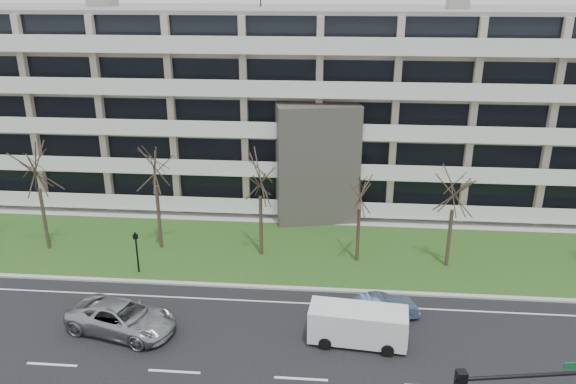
# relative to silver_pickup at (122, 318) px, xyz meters

# --- Properties ---
(ground) EXTENTS (160.00, 160.00, 0.00)m
(ground) POSITION_rel_silver_pickup_xyz_m (9.56, -2.99, -0.80)
(ground) COLOR black
(ground) RESTS_ON ground
(grass_verge) EXTENTS (90.00, 10.00, 0.06)m
(grass_verge) POSITION_rel_silver_pickup_xyz_m (9.56, 10.01, -0.77)
(grass_verge) COLOR #274818
(grass_verge) RESTS_ON ground
(curb) EXTENTS (90.00, 0.35, 0.12)m
(curb) POSITION_rel_silver_pickup_xyz_m (9.56, 5.01, -0.74)
(curb) COLOR #B2B2AD
(curb) RESTS_ON ground
(sidewalk) EXTENTS (90.00, 2.00, 0.08)m
(sidewalk) POSITION_rel_silver_pickup_xyz_m (9.56, 15.51, -0.76)
(sidewalk) COLOR #B2B2AD
(sidewalk) RESTS_ON ground
(lane_edge_line) EXTENTS (90.00, 0.12, 0.01)m
(lane_edge_line) POSITION_rel_silver_pickup_xyz_m (9.56, 3.51, -0.80)
(lane_edge_line) COLOR white
(lane_edge_line) RESTS_ON ground
(apartment_building) EXTENTS (60.50, 15.10, 18.75)m
(apartment_building) POSITION_rel_silver_pickup_xyz_m (9.56, 22.33, 6.81)
(apartment_building) COLOR tan
(apartment_building) RESTS_ON ground
(silver_pickup) EXTENTS (6.26, 4.02, 1.61)m
(silver_pickup) POSITION_rel_silver_pickup_xyz_m (0.00, 0.00, 0.00)
(silver_pickup) COLOR #A2A3A8
(silver_pickup) RESTS_ON ground
(blue_sedan) EXTENTS (4.27, 2.51, 1.33)m
(blue_sedan) POSITION_rel_silver_pickup_xyz_m (13.58, 2.36, -0.14)
(blue_sedan) COLOR #657DB0
(blue_sedan) RESTS_ON ground
(white_van) EXTENTS (5.08, 2.39, 1.91)m
(white_van) POSITION_rel_silver_pickup_xyz_m (12.30, 0.12, 0.34)
(white_van) COLOR white
(white_van) RESTS_ON ground
(pedestrian_signal) EXTENTS (0.28, 0.23, 2.79)m
(pedestrian_signal) POSITION_rel_silver_pickup_xyz_m (-1.28, 6.21, 0.98)
(pedestrian_signal) COLOR black
(pedestrian_signal) RESTS_ON ground
(tree_1) EXTENTS (3.94, 3.94, 7.89)m
(tree_1) POSITION_rel_silver_pickup_xyz_m (-8.56, 8.95, 5.33)
(tree_1) COLOR #382B21
(tree_1) RESTS_ON ground
(tree_2) EXTENTS (4.08, 4.08, 8.15)m
(tree_2) POSITION_rel_silver_pickup_xyz_m (-0.91, 9.77, 5.54)
(tree_2) COLOR #382B21
(tree_2) RESTS_ON ground
(tree_3) EXTENTS (3.74, 3.74, 7.48)m
(tree_3) POSITION_rel_silver_pickup_xyz_m (6.10, 9.34, 5.01)
(tree_3) COLOR #382B21
(tree_3) RESTS_ON ground
(tree_4) EXTENTS (3.26, 3.26, 6.52)m
(tree_4) POSITION_rel_silver_pickup_xyz_m (12.47, 9.00, 4.26)
(tree_4) COLOR #382B21
(tree_4) RESTS_ON ground
(tree_5) EXTENTS (3.50, 3.50, 6.99)m
(tree_5) POSITION_rel_silver_pickup_xyz_m (18.20, 8.78, 4.63)
(tree_5) COLOR #382B21
(tree_5) RESTS_ON ground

